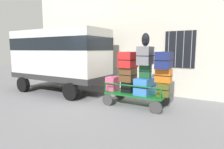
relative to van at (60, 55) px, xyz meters
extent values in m
plane|color=gray|center=(2.84, -0.57, -1.75)|extent=(40.00, 40.00, 0.00)
cube|color=beige|center=(2.84, 1.93, 0.75)|extent=(12.00, 0.30, 5.00)
cube|color=black|center=(1.04, 1.76, 0.25)|extent=(1.20, 0.04, 1.50)
cylinder|color=gray|center=(0.59, 1.72, 0.25)|extent=(0.03, 0.03, 1.50)
cylinder|color=gray|center=(0.89, 1.72, 0.25)|extent=(0.03, 0.03, 1.50)
cylinder|color=gray|center=(1.19, 1.72, 0.25)|extent=(0.03, 0.03, 1.50)
cylinder|color=gray|center=(1.49, 1.72, 0.25)|extent=(0.03, 0.03, 1.50)
cube|color=black|center=(5.04, 1.76, 0.25)|extent=(1.20, 0.04, 1.50)
cylinder|color=gray|center=(4.59, 1.72, 0.25)|extent=(0.03, 0.03, 1.50)
cylinder|color=gray|center=(4.89, 1.72, 0.25)|extent=(0.03, 0.03, 1.50)
cylinder|color=gray|center=(5.19, 1.72, 0.25)|extent=(0.03, 0.03, 1.50)
cylinder|color=gray|center=(5.49, 1.72, 0.25)|extent=(0.03, 0.03, 1.50)
cube|color=silver|center=(0.00, 0.01, 0.00)|extent=(4.69, 1.87, 2.21)
cube|color=black|center=(0.00, 0.01, 0.48)|extent=(4.71, 1.89, 0.55)
cube|color=#2D2D30|center=(0.00, 0.01, -0.98)|extent=(4.73, 1.91, 0.24)
cylinder|color=black|center=(1.50, -0.93, -1.40)|extent=(0.70, 0.22, 0.70)
cylinder|color=black|center=(-1.50, -0.93, -1.40)|extent=(0.70, 0.22, 0.70)
cube|color=#146023|center=(4.01, -0.30, -1.32)|extent=(2.10, 0.94, 0.05)
cylinder|color=#383838|center=(4.89, -0.79, -1.55)|extent=(0.41, 0.06, 0.41)
cylinder|color=#383838|center=(4.89, 0.19, -1.55)|extent=(0.41, 0.06, 0.41)
cylinder|color=#383838|center=(3.13, -0.79, -1.55)|extent=(0.41, 0.06, 0.41)
cylinder|color=#383838|center=(3.13, 0.19, -1.55)|extent=(0.41, 0.06, 0.41)
cylinder|color=#146023|center=(5.02, -0.73, -1.12)|extent=(0.04, 0.04, 0.34)
cylinder|color=#146023|center=(5.02, 0.13, -1.12)|extent=(0.04, 0.04, 0.34)
cylinder|color=#146023|center=(3.00, -0.73, -1.12)|extent=(0.04, 0.04, 0.34)
cylinder|color=#146023|center=(3.00, 0.13, -1.12)|extent=(0.04, 0.04, 0.34)
cylinder|color=#146023|center=(4.01, -0.73, -0.95)|extent=(2.02, 0.04, 0.04)
cylinder|color=#146023|center=(4.01, 0.13, -0.95)|extent=(2.02, 0.04, 0.04)
cube|color=#CC4C72|center=(3.04, -0.29, -1.03)|extent=(0.40, 0.47, 0.51)
cube|color=black|center=(3.04, -0.29, -1.03)|extent=(0.41, 0.48, 0.02)
cube|color=black|center=(3.04, -0.29, -0.78)|extent=(0.13, 0.04, 0.02)
cube|color=black|center=(3.69, -0.34, -1.10)|extent=(0.39, 0.31, 0.38)
cube|color=black|center=(3.69, -0.34, -1.10)|extent=(0.41, 0.32, 0.02)
cube|color=black|center=(3.69, -0.34, -0.92)|extent=(0.14, 0.04, 0.02)
cube|color=brown|center=(3.69, -0.28, -0.65)|extent=(0.52, 0.51, 0.51)
cube|color=black|center=(3.69, -0.28, -0.65)|extent=(0.53, 0.52, 0.02)
cube|color=black|center=(3.69, -0.28, -0.40)|extent=(0.16, 0.04, 0.02)
cube|color=#B21E1E|center=(3.69, -0.29, -0.11)|extent=(0.54, 0.65, 0.56)
cube|color=black|center=(3.69, -0.29, -0.11)|extent=(0.55, 0.66, 0.02)
cube|color=black|center=(3.69, -0.29, 0.16)|extent=(0.16, 0.04, 0.02)
cube|color=#3372C6|center=(4.33, -0.28, -1.01)|extent=(0.55, 0.84, 0.57)
cube|color=black|center=(4.33, -0.28, -1.01)|extent=(0.56, 0.85, 0.02)
cube|color=black|center=(4.33, -0.28, -0.73)|extent=(0.16, 0.04, 0.02)
cube|color=#194C28|center=(4.33, -0.26, -0.49)|extent=(0.38, 0.28, 0.44)
cube|color=black|center=(4.33, -0.26, -0.49)|extent=(0.39, 0.29, 0.02)
cube|color=black|center=(4.33, -0.26, -0.28)|extent=(0.13, 0.04, 0.02)
cube|color=slate|center=(4.33, -0.28, 0.04)|extent=(0.47, 0.77, 0.61)
cube|color=black|center=(4.33, -0.28, 0.04)|extent=(0.48, 0.78, 0.02)
cube|color=black|center=(4.33, -0.28, 0.34)|extent=(0.15, 0.04, 0.02)
cube|color=#4C5119|center=(4.98, -0.29, -1.06)|extent=(0.38, 0.29, 0.47)
cube|color=black|center=(4.98, -0.29, -1.06)|extent=(0.39, 0.30, 0.02)
cube|color=black|center=(4.98, -0.29, -0.83)|extent=(0.13, 0.04, 0.02)
cube|color=orange|center=(4.98, -0.32, -0.59)|extent=(0.52, 0.30, 0.45)
cube|color=black|center=(4.98, -0.32, -0.59)|extent=(0.53, 0.31, 0.02)
cube|color=black|center=(4.98, -0.32, -0.37)|extent=(0.16, 0.04, 0.02)
cube|color=navy|center=(4.98, -0.29, -0.09)|extent=(0.48, 0.83, 0.53)
cube|color=black|center=(4.98, -0.29, -0.09)|extent=(0.49, 0.84, 0.02)
cube|color=black|center=(4.98, -0.29, 0.17)|extent=(0.15, 0.04, 0.02)
ellipsoid|color=black|center=(4.34, -0.34, 0.57)|extent=(0.27, 0.19, 0.44)
cube|color=black|center=(4.34, -0.44, 0.53)|extent=(0.14, 0.06, 0.15)
camera|label=1|loc=(6.64, -6.42, 0.25)|focal=30.49mm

